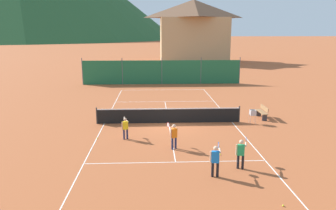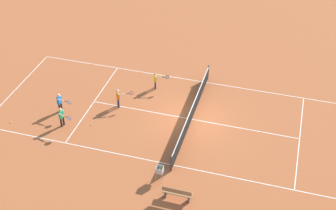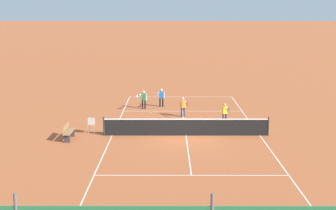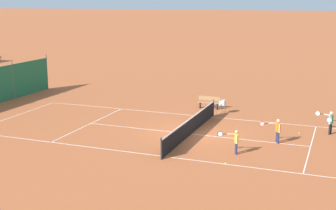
# 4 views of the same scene
# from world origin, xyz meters

# --- Properties ---
(ground_plane) EXTENTS (600.00, 600.00, 0.00)m
(ground_plane) POSITION_xyz_m (0.00, 0.00, 0.00)
(ground_plane) COLOR #A8542D
(court_line_markings) EXTENTS (8.25, 23.85, 0.01)m
(court_line_markings) POSITION_xyz_m (0.00, 0.00, 0.00)
(court_line_markings) COLOR white
(court_line_markings) RESTS_ON ground
(tennis_net) EXTENTS (9.18, 0.08, 1.06)m
(tennis_net) POSITION_xyz_m (0.00, 0.00, 0.50)
(tennis_net) COLOR #2D2D2D
(tennis_net) RESTS_ON ground
(player_near_service) EXTENTS (0.52, 1.07, 1.28)m
(player_near_service) POSITION_xyz_m (0.02, -4.67, 0.75)
(player_near_service) COLOR #23284C
(player_near_service) RESTS_ON ground
(player_near_baseline) EXTENTS (0.53, 1.05, 1.31)m
(player_near_baseline) POSITION_xyz_m (1.50, -7.92, 0.76)
(player_near_baseline) COLOR black
(player_near_baseline) RESTS_ON ground
(player_far_baseline) EXTENTS (0.38, 1.04, 1.20)m
(player_far_baseline) POSITION_xyz_m (-2.50, -3.04, 0.70)
(player_far_baseline) COLOR #23284C
(player_far_baseline) RESTS_ON ground
(player_far_service) EXTENTS (0.68, 1.00, 1.30)m
(player_far_service) POSITION_xyz_m (2.74, -7.18, 0.76)
(player_far_service) COLOR black
(player_far_service) RESTS_ON ground
(tennis_ball_by_net_left) EXTENTS (0.07, 0.07, 0.07)m
(tennis_ball_by_net_left) POSITION_xyz_m (-4.06, -2.97, 0.03)
(tennis_ball_by_net_left) COLOR #CCE033
(tennis_ball_by_net_left) RESTS_ON ground
(tennis_ball_near_corner) EXTENTS (0.07, 0.07, 0.07)m
(tennis_ball_near_corner) POSITION_xyz_m (3.36, -10.36, 0.03)
(tennis_ball_near_corner) COLOR #CCE033
(tennis_ball_near_corner) RESTS_ON ground
(tennis_ball_service_box) EXTENTS (0.07, 0.07, 0.07)m
(tennis_ball_service_box) POSITION_xyz_m (2.19, -5.63, 0.03)
(tennis_ball_service_box) COLOR #CCE033
(tennis_ball_service_box) RESTS_ON ground
(ball_hopper) EXTENTS (0.36, 0.36, 0.89)m
(ball_hopper) POSITION_xyz_m (5.29, -0.39, 0.66)
(ball_hopper) COLOR #B7B7BC
(ball_hopper) RESTS_ON ground
(courtside_bench) EXTENTS (0.36, 1.50, 0.84)m
(courtside_bench) POSITION_xyz_m (6.34, 0.83, 0.45)
(courtside_bench) COLOR olive
(courtside_bench) RESTS_ON ground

